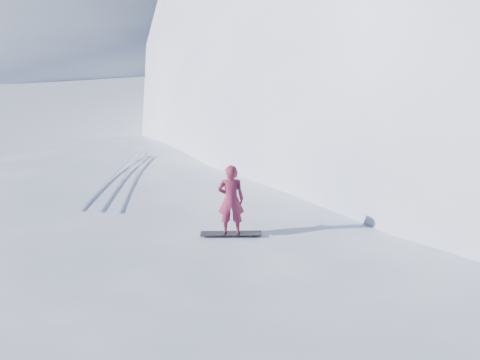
{
  "coord_description": "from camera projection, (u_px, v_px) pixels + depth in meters",
  "views": [
    {
      "loc": [
        6.07,
        -11.11,
        8.02
      ],
      "look_at": [
        3.11,
        1.79,
        3.5
      ],
      "focal_mm": 40.0,
      "sensor_mm": 36.0,
      "label": 1
    }
  ],
  "objects": [
    {
      "name": "ground",
      "position": [
        110.0,
        318.0,
        14.12
      ],
      "size": [
        400.0,
        400.0,
        0.0
      ],
      "primitive_type": "plane",
      "color": "white",
      "rests_on": "ground"
    },
    {
      "name": "near_ridge",
      "position": [
        183.0,
        269.0,
        16.68
      ],
      "size": [
        36.0,
        28.0,
        4.8
      ],
      "primitive_type": "ellipsoid",
      "color": "white",
      "rests_on": "ground"
    },
    {
      "name": "peak_shoulder",
      "position": [
        429.0,
        146.0,
        30.45
      ],
      "size": [
        28.0,
        24.0,
        18.0
      ],
      "primitive_type": "ellipsoid",
      "color": "white",
      "rests_on": "ground"
    },
    {
      "name": "far_ridge_c",
      "position": [
        163.0,
        34.0,
        124.05
      ],
      "size": [
        140.0,
        90.0,
        36.0
      ],
      "primitive_type": "ellipsoid",
      "color": "white",
      "rests_on": "ground"
    },
    {
      "name": "wind_bumps",
      "position": [
        125.0,
        277.0,
        16.19
      ],
      "size": [
        16.0,
        14.4,
        1.0
      ],
      "color": "white",
      "rests_on": "ground"
    },
    {
      "name": "snowboard",
      "position": [
        231.0,
        233.0,
        13.41
      ],
      "size": [
        1.56,
        0.65,
        0.03
      ],
      "primitive_type": "cube",
      "rotation": [
        0.0,
        0.0,
        0.25
      ],
      "color": "black",
      "rests_on": "near_ridge"
    },
    {
      "name": "snowboarder",
      "position": [
        231.0,
        200.0,
        13.12
      ],
      "size": [
        0.74,
        0.57,
        1.79
      ],
      "primitive_type": "imported",
      "rotation": [
        0.0,
        0.0,
        3.39
      ],
      "color": "maroon",
      "rests_on": "snowboard"
    },
    {
      "name": "board_tracks",
      "position": [
        124.0,
        177.0,
        17.64
      ],
      "size": [
        2.07,
        5.95,
        0.04
      ],
      "color": "silver",
      "rests_on": "ground"
    }
  ]
}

